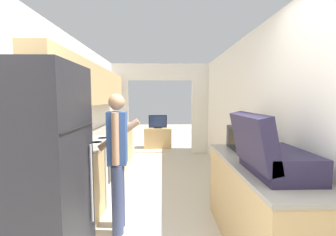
# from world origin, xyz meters

# --- Properties ---
(wall_left) EXTENTS (0.38, 7.44, 2.50)m
(wall_left) POSITION_xyz_m (-1.28, 2.32, 1.47)
(wall_left) COLOR white
(wall_left) RESTS_ON ground_plane
(wall_right) EXTENTS (0.06, 7.44, 2.50)m
(wall_right) POSITION_xyz_m (1.36, 1.92, 1.25)
(wall_right) COLOR white
(wall_right) RESTS_ON ground_plane
(wall_far_with_doorway) EXTENTS (3.07, 0.06, 2.50)m
(wall_far_with_doorway) POSITION_xyz_m (0.00, 5.07, 1.45)
(wall_far_with_doorway) COLOR white
(wall_far_with_doorway) RESTS_ON ground_plane
(counter_left) EXTENTS (0.62, 3.80, 0.92)m
(counter_left) POSITION_xyz_m (-1.03, 3.05, 0.46)
(counter_left) COLOR tan
(counter_left) RESTS_ON ground_plane
(counter_right) EXTENTS (0.62, 1.76, 0.92)m
(counter_right) POSITION_xyz_m (1.03, 0.97, 0.46)
(counter_right) COLOR tan
(counter_right) RESTS_ON ground_plane
(refrigerator) EXTENTS (0.75, 0.70, 1.83)m
(refrigerator) POSITION_xyz_m (-0.97, 0.62, 0.91)
(refrigerator) COLOR black
(refrigerator) RESTS_ON ground_plane
(range_oven) EXTENTS (0.66, 0.79, 1.06)m
(range_oven) POSITION_xyz_m (-1.02, 2.23, 0.46)
(range_oven) COLOR #B7B7BC
(range_oven) RESTS_ON ground_plane
(person) EXTENTS (0.52, 0.39, 1.60)m
(person) POSITION_xyz_m (-0.45, 1.36, 0.86)
(person) COLOR #384266
(person) RESTS_ON ground_plane
(suitcase) EXTENTS (0.54, 0.69, 0.51)m
(suitcase) POSITION_xyz_m (0.95, 0.63, 1.09)
(suitcase) COLOR #231E38
(suitcase) RESTS_ON counter_right
(microwave) EXTENTS (0.40, 0.50, 0.28)m
(microwave) POSITION_xyz_m (1.12, 1.52, 1.06)
(microwave) COLOR black
(microwave) RESTS_ON counter_right
(tv_cabinet) EXTENTS (0.85, 0.42, 0.62)m
(tv_cabinet) POSITION_xyz_m (-0.08, 5.79, 0.31)
(tv_cabinet) COLOR tan
(tv_cabinet) RESTS_ON ground_plane
(television) EXTENTS (0.57, 0.16, 0.41)m
(television) POSITION_xyz_m (-0.08, 5.75, 0.82)
(television) COLOR black
(television) RESTS_ON tv_cabinet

